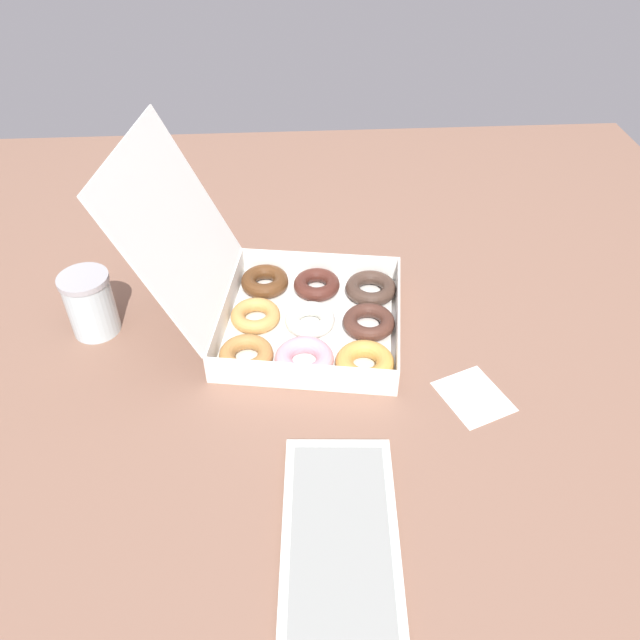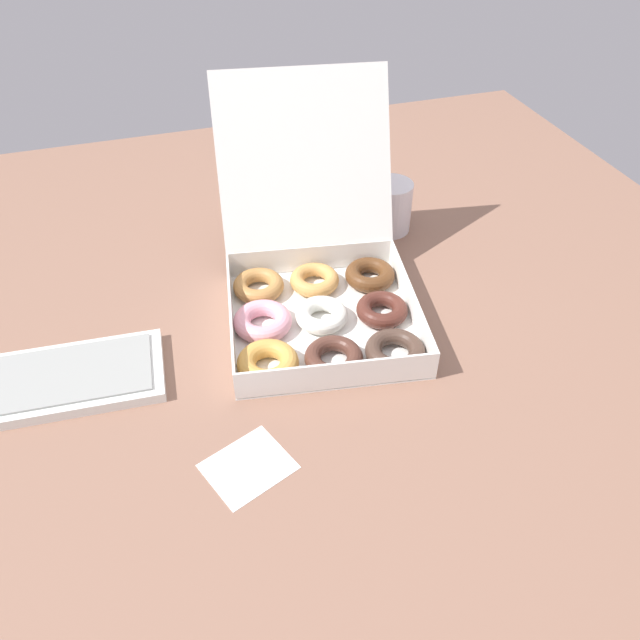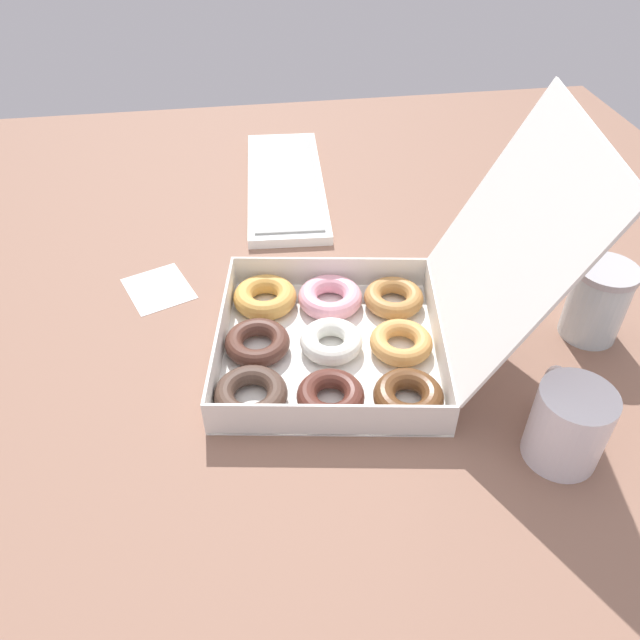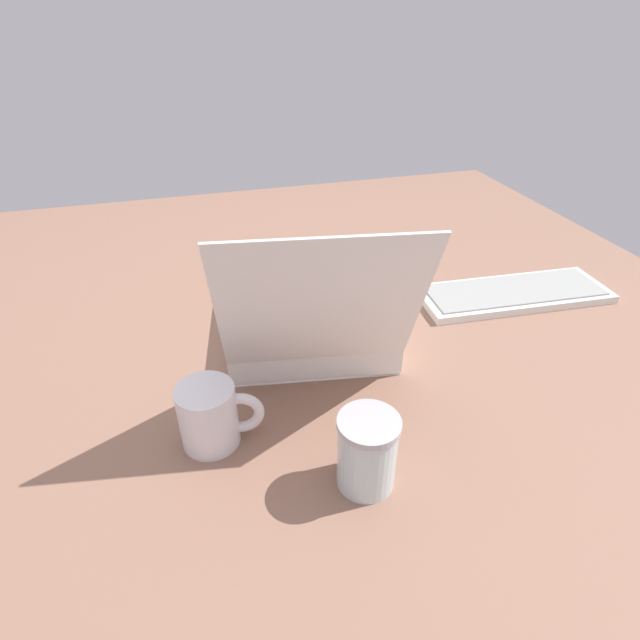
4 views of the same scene
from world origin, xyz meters
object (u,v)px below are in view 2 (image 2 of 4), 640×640
Objects in this scene: coffee_mug at (387,206)px; glass_jar at (275,186)px; donut_box at (319,298)px; keyboard at (17,387)px.

glass_jar is (-20.13, 13.93, 0.59)cm from coffee_mug.
donut_box is 4.16× the size of glass_jar.
coffee_mug is at bearing -34.69° from glass_jar.
glass_jar reaches higher than coffee_mug.
glass_jar is at bearing 37.93° from keyboard.
donut_box is 49.83cm from keyboard.
donut_box is 36.53cm from glass_jar.
glass_jar reaches higher than keyboard.
donut_box is 1.10× the size of keyboard.
donut_box is 31.34cm from coffee_mug.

